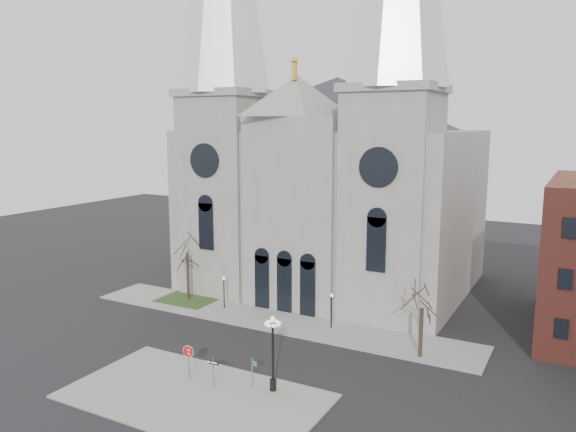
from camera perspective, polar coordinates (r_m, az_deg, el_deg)
The scene contains 13 objects.
ground at distance 46.78m, azimuth -8.57°, elevation -14.45°, with size 160.00×160.00×0.00m, color black.
sidewalk_near at distance 41.52m, azimuth -9.45°, elevation -17.60°, with size 18.00×10.00×0.14m, color gray.
sidewalk_far at distance 55.26m, azimuth -1.59°, elevation -10.45°, with size 40.00×6.00×0.14m, color gray.
grass_patch at distance 61.96m, azimuth -10.06°, elevation -8.35°, with size 6.00×5.00×0.18m, color #29431C.
cathedral at distance 62.52m, azimuth 3.84°, elevation 9.06°, with size 33.00×26.66×54.00m.
tree_left at distance 60.52m, azimuth -10.21°, elevation -3.39°, with size 3.20×3.20×7.50m.
tree_right at distance 46.63m, azimuth 13.45°, elevation -8.80°, with size 3.20×3.20×6.00m.
ped_lamp_left at distance 58.04m, azimuth -6.53°, elevation -7.18°, with size 0.32×0.32×3.26m.
ped_lamp_right at distance 52.37m, azimuth 4.44°, elevation -8.99°, with size 0.32×0.32×3.26m.
stop_sign at distance 43.16m, azimuth -10.06°, elevation -13.72°, with size 0.92×0.24×2.60m.
globe_lamp at distance 40.19m, azimuth -1.55°, elevation -12.88°, with size 1.31×1.31×5.50m.
one_way_sign at distance 41.93m, azimuth -7.61°, elevation -15.03°, with size 0.90×0.12×2.07m.
street_name_sign at distance 41.46m, azimuth -3.59°, elevation -15.41°, with size 0.66×0.31×2.20m.
Camera 1 is at (26.08, -33.96, 18.83)m, focal length 35.00 mm.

